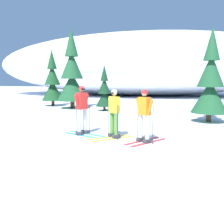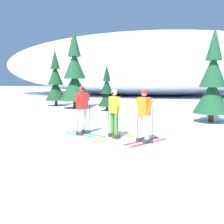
% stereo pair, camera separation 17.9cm
% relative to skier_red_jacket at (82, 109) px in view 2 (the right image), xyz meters
% --- Properties ---
extents(ground_plane, '(120.00, 120.00, 0.00)m').
position_rel_skier_red_jacket_xyz_m(ground_plane, '(1.06, -0.86, -0.98)').
color(ground_plane, white).
extents(skier_red_jacket, '(1.69, 1.03, 1.86)m').
position_rel_skier_red_jacket_xyz_m(skier_red_jacket, '(0.00, 0.00, 0.00)').
color(skier_red_jacket, '#2893CC').
rests_on(skier_red_jacket, ground).
extents(skier_orange_jacket, '(1.31, 1.59, 1.78)m').
position_rel_skier_red_jacket_xyz_m(skier_orange_jacket, '(2.42, -0.67, -0.06)').
color(skier_orange_jacket, red).
rests_on(skier_orange_jacket, ground).
extents(skier_yellow_jacket, '(1.54, 1.47, 1.75)m').
position_rel_skier_red_jacket_xyz_m(skier_yellow_jacket, '(1.30, -0.26, -0.08)').
color(skier_yellow_jacket, gold).
rests_on(skier_yellow_jacket, ground).
extents(pine_tree_far_left, '(1.71, 1.71, 4.44)m').
position_rel_skier_red_jacket_xyz_m(pine_tree_far_left, '(-5.91, 9.53, 0.87)').
color(pine_tree_far_left, '#47301E').
rests_on(pine_tree_far_left, ground).
extents(pine_tree_center_left, '(2.20, 2.20, 5.69)m').
position_rel_skier_red_jacket_xyz_m(pine_tree_center_left, '(-3.72, 8.23, 1.39)').
color(pine_tree_center_left, '#47301E').
rests_on(pine_tree_center_left, ground).
extents(pine_tree_center_right, '(1.17, 1.17, 3.03)m').
position_rel_skier_red_jacket_xyz_m(pine_tree_center_right, '(-1.10, 7.42, 0.28)').
color(pine_tree_center_right, '#47301E').
rests_on(pine_tree_center_right, ground).
extents(pine_tree_far_right, '(1.77, 1.77, 4.59)m').
position_rel_skier_red_jacket_xyz_m(pine_tree_far_right, '(5.11, 4.20, 0.94)').
color(pine_tree_far_right, '#47301E').
rests_on(pine_tree_far_right, ground).
extents(snow_ridge_background, '(39.77, 18.51, 8.04)m').
position_rel_skier_red_jacket_xyz_m(snow_ridge_background, '(-0.66, 24.82, 3.04)').
color(snow_ridge_background, white).
rests_on(snow_ridge_background, ground).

